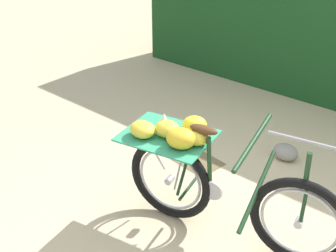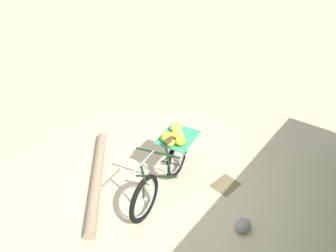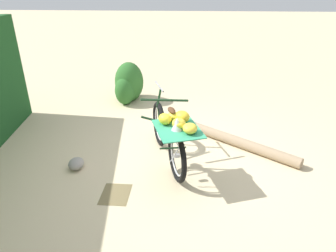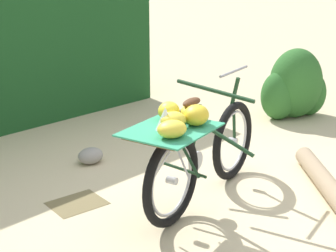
% 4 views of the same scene
% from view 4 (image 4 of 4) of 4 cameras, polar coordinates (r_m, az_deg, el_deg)
% --- Properties ---
extents(ground_plane, '(60.00, 60.00, 0.00)m').
position_cam_4_polar(ground_plane, '(4.42, 4.90, -8.17)').
color(ground_plane, beige).
extents(bicycle, '(1.78, 0.94, 1.03)m').
position_cam_4_polar(bicycle, '(4.13, 3.37, -2.41)').
color(bicycle, black).
rests_on(bicycle, ground_plane).
extents(shrub_cluster, '(0.94, 0.64, 0.89)m').
position_cam_4_polar(shrub_cluster, '(6.76, 13.90, 4.19)').
color(shrub_cluster, '#2D6628').
rests_on(shrub_cluster, ground_plane).
extents(path_stone, '(0.26, 0.22, 0.16)m').
position_cam_4_polar(path_stone, '(5.18, -8.60, -3.29)').
color(path_stone, gray).
rests_on(path_stone, ground_plane).
extents(leaf_litter_patch, '(0.44, 0.36, 0.01)m').
position_cam_4_polar(leaf_litter_patch, '(4.41, -10.08, -8.45)').
color(leaf_litter_patch, olive).
rests_on(leaf_litter_patch, ground_plane).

